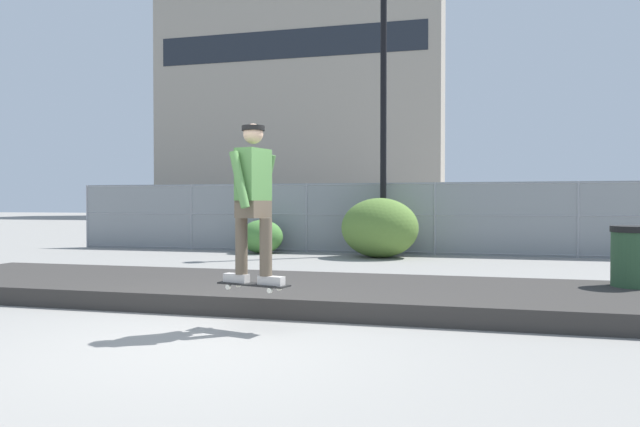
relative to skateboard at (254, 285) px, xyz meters
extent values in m
plane|color=gray|center=(-0.29, -0.61, -0.48)|extent=(120.00, 120.00, 0.00)
cube|color=#33302D|center=(-0.29, 1.86, -0.36)|extent=(11.22, 2.62, 0.24)
cube|color=black|center=(0.00, 0.00, 0.00)|extent=(0.82, 0.39, 0.02)
cylinder|color=silver|center=(0.27, 0.03, -0.03)|extent=(0.06, 0.04, 0.05)
cylinder|color=silver|center=(0.23, -0.15, -0.03)|extent=(0.06, 0.04, 0.05)
cylinder|color=silver|center=(-0.23, 0.15, -0.03)|extent=(0.06, 0.04, 0.05)
cylinder|color=silver|center=(-0.27, -0.03, -0.03)|extent=(0.06, 0.04, 0.05)
cube|color=#99999E|center=(0.25, -0.06, -0.01)|extent=(0.08, 0.15, 0.01)
cube|color=#99999E|center=(-0.25, 0.06, -0.01)|extent=(0.08, 0.15, 0.01)
cube|color=#B2ADA8|center=(0.21, -0.05, 0.06)|extent=(0.30, 0.16, 0.09)
cube|color=#B2ADA8|center=(-0.21, 0.05, 0.06)|extent=(0.30, 0.16, 0.09)
cylinder|color=brown|center=(0.15, -0.04, 0.40)|extent=(0.13, 0.13, 0.60)
cylinder|color=brown|center=(-0.15, 0.04, 0.40)|extent=(0.13, 0.13, 0.60)
cube|color=brown|center=(0.00, 0.00, 0.79)|extent=(0.31, 0.39, 0.18)
cube|color=#4C7F3F|center=(0.00, 0.00, 1.15)|extent=(0.30, 0.42, 0.54)
cylinder|color=#4C7F3F|center=(0.06, 0.24, 1.09)|extent=(0.25, 0.14, 0.58)
cylinder|color=#4C7F3F|center=(-0.06, -0.24, 1.09)|extent=(0.25, 0.14, 0.58)
sphere|color=tan|center=(0.00, 0.00, 1.58)|extent=(0.21, 0.21, 0.21)
cylinder|color=black|center=(0.00, 0.00, 1.63)|extent=(0.24, 0.24, 0.05)
cylinder|color=gray|center=(-8.76, 9.26, 0.45)|extent=(0.06, 0.06, 1.85)
cylinder|color=gray|center=(-5.37, 9.26, 0.45)|extent=(0.06, 0.06, 1.85)
cylinder|color=gray|center=(-1.99, 9.26, 0.45)|extent=(0.06, 0.06, 1.85)
cylinder|color=gray|center=(1.40, 9.26, 0.45)|extent=(0.06, 0.06, 1.85)
cylinder|color=gray|center=(4.79, 9.26, 0.45)|extent=(0.06, 0.06, 1.85)
cylinder|color=gray|center=(-0.29, 9.26, 1.33)|extent=(16.94, 0.04, 0.04)
cylinder|color=gray|center=(-0.29, 9.26, 0.54)|extent=(16.94, 0.04, 0.04)
cylinder|color=gray|center=(-0.29, 9.26, -0.42)|extent=(16.94, 0.04, 0.04)
cube|color=gray|center=(-0.29, 9.26, 0.45)|extent=(16.94, 0.01, 1.85)
cylinder|color=black|center=(0.13, 8.93, 2.86)|extent=(0.16, 0.16, 6.68)
cube|color=#B7BABF|center=(-4.29, 12.20, 0.19)|extent=(4.53, 2.16, 0.70)
cube|color=#23282D|center=(-4.49, 12.21, 0.86)|extent=(2.32, 1.78, 0.64)
cylinder|color=black|center=(-2.86, 12.94, -0.16)|extent=(0.66, 0.29, 0.64)
cylinder|color=black|center=(-3.00, 11.23, -0.16)|extent=(0.66, 0.29, 0.64)
cylinder|color=black|center=(-5.57, 13.16, -0.16)|extent=(0.66, 0.29, 0.64)
cylinder|color=black|center=(-5.72, 11.46, -0.16)|extent=(0.66, 0.29, 0.64)
cube|color=#474C54|center=(2.68, 12.18, 0.19)|extent=(4.43, 1.88, 0.70)
cube|color=#23282D|center=(2.48, 12.18, 0.86)|extent=(2.23, 1.64, 0.64)
cylinder|color=black|center=(4.03, 13.06, -0.16)|extent=(0.64, 0.25, 0.64)
cylinder|color=black|center=(4.06, 11.35, -0.16)|extent=(0.64, 0.25, 0.64)
cylinder|color=black|center=(1.30, 13.02, -0.16)|extent=(0.64, 0.25, 0.64)
cylinder|color=black|center=(1.33, 11.31, -0.16)|extent=(0.64, 0.25, 0.64)
cylinder|color=black|center=(7.03, 13.20, -0.16)|extent=(0.65, 0.27, 0.64)
cube|color=#9E9384|center=(-12.76, 47.49, 11.68)|extent=(26.02, 10.50, 24.31)
cube|color=#1E232B|center=(-12.76, 42.22, 14.60)|extent=(23.94, 0.04, 2.50)
ellipsoid|color=#477F38|center=(-3.02, 8.59, -0.04)|extent=(1.14, 0.93, 0.88)
ellipsoid|color=#567A33|center=(0.15, 8.19, 0.25)|extent=(1.87, 1.53, 1.45)
cylinder|color=#2D5133|center=(4.29, 2.60, 0.00)|extent=(0.56, 0.56, 0.95)
cylinder|color=black|center=(4.29, 2.60, 0.51)|extent=(0.59, 0.59, 0.08)
camera|label=1|loc=(2.14, -5.65, 0.86)|focal=32.30mm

